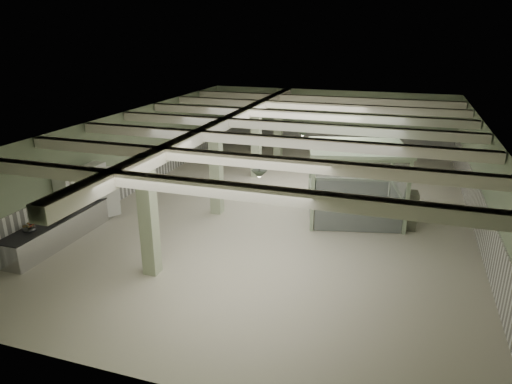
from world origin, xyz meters
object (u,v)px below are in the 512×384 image
(filing_cabinet, at_px, (410,210))
(prep_counter, at_px, (66,226))
(guard_booth, at_px, (356,171))
(walkin_cooler, at_px, (85,198))

(filing_cabinet, bearing_deg, prep_counter, -164.16)
(guard_booth, distance_m, filing_cabinet, 2.39)
(prep_counter, bearing_deg, filing_cabinet, 22.06)
(prep_counter, distance_m, walkin_cooler, 1.36)
(prep_counter, relative_size, walkin_cooler, 2.26)
(filing_cabinet, bearing_deg, walkin_cooler, -169.86)
(prep_counter, height_order, guard_booth, guard_booth)
(walkin_cooler, height_order, filing_cabinet, walkin_cooler)
(guard_booth, bearing_deg, prep_counter, -164.91)
(prep_counter, bearing_deg, walkin_cooler, 93.88)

